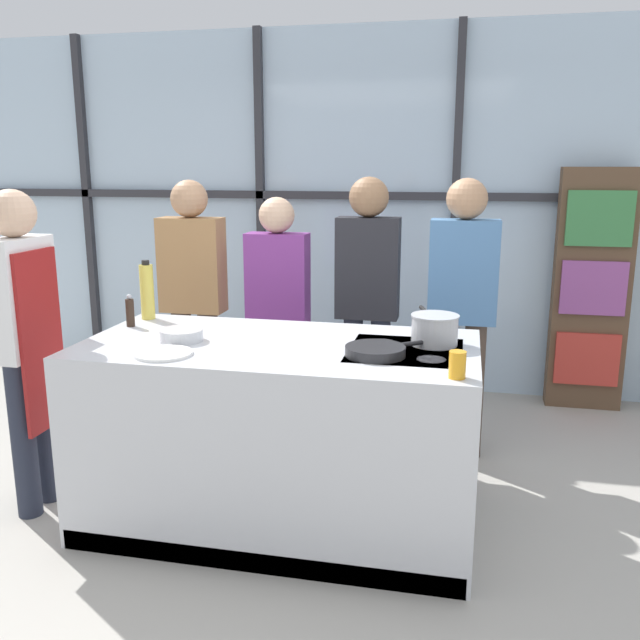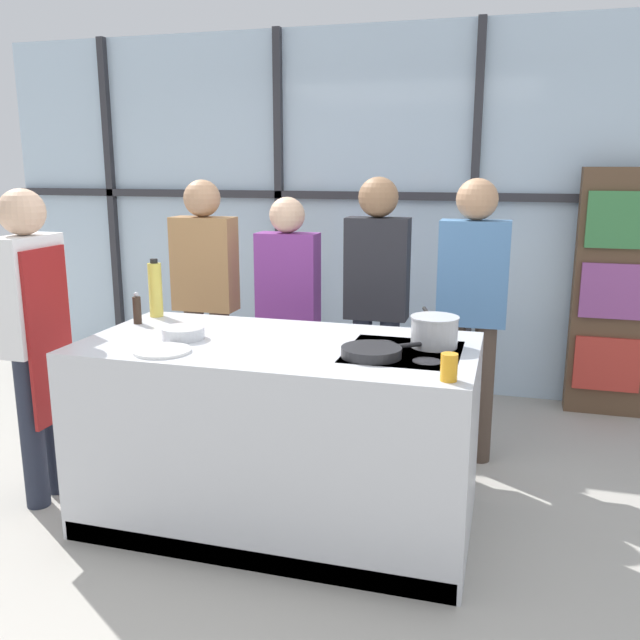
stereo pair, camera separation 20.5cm
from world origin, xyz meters
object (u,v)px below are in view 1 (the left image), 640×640
(saucepan, at_px, (435,329))
(pepper_grinder, at_px, (130,312))
(spectator_far_left, at_px, (193,292))
(juice_glass_near, at_px, (457,365))
(oil_bottle, at_px, (147,291))
(frying_pan, at_px, (377,350))
(spectator_center_left, at_px, (278,305))
(mixing_bowl, at_px, (181,335))
(spectator_center_right, at_px, (367,294))
(spectator_far_right, at_px, (462,300))
(white_plate, at_px, (163,353))
(chef, at_px, (25,331))

(saucepan, xyz_separation_m, pepper_grinder, (-1.59, 0.04, 0.00))
(spectator_far_left, xyz_separation_m, juice_glass_near, (1.70, -1.38, 0.02))
(oil_bottle, bearing_deg, saucepan, -8.18)
(frying_pan, distance_m, oil_bottle, 1.43)
(spectator_center_left, distance_m, mixing_bowl, 1.09)
(frying_pan, height_order, saucepan, saucepan)
(saucepan, bearing_deg, spectator_center_right, 117.03)
(mixing_bowl, bearing_deg, frying_pan, -3.45)
(spectator_center_left, relative_size, spectator_far_right, 0.93)
(pepper_grinder, distance_m, juice_glass_near, 1.79)
(spectator_center_left, height_order, oil_bottle, spectator_center_left)
(saucepan, bearing_deg, white_plate, -159.66)
(spectator_far_left, distance_m, spectator_far_right, 1.71)
(spectator_far_left, relative_size, oil_bottle, 5.13)
(white_plate, bearing_deg, chef, 167.72)
(mixing_bowl, relative_size, oil_bottle, 0.64)
(saucepan, xyz_separation_m, mixing_bowl, (-1.21, -0.19, -0.05))
(oil_bottle, relative_size, juice_glass_near, 2.94)
(spectator_far_left, distance_m, mixing_bowl, 1.14)
(saucepan, xyz_separation_m, juice_glass_near, (0.12, -0.50, -0.02))
(chef, relative_size, frying_pan, 3.96)
(frying_pan, relative_size, white_plate, 1.59)
(spectator_far_left, distance_m, white_plate, 1.38)
(white_plate, distance_m, mixing_bowl, 0.25)
(saucepan, bearing_deg, mixing_bowl, -171.08)
(spectator_far_left, relative_size, white_plate, 6.40)
(saucepan, height_order, pepper_grinder, pepper_grinder)
(spectator_far_left, distance_m, oil_bottle, 0.66)
(spectator_far_left, relative_size, spectator_far_right, 0.99)
(chef, distance_m, oil_bottle, 0.66)
(spectator_far_left, xyz_separation_m, frying_pan, (1.35, -1.13, -0.01))
(spectator_far_left, relative_size, spectator_center_left, 1.06)
(spectator_center_left, bearing_deg, chef, 48.79)
(spectator_far_left, height_order, saucepan, spectator_far_left)
(chef, distance_m, spectator_far_right, 2.42)
(spectator_center_right, xyz_separation_m, spectator_far_right, (0.57, 0.00, -0.01))
(spectator_center_right, bearing_deg, frying_pan, 100.33)
(spectator_center_left, xyz_separation_m, mixing_bowl, (-0.19, -1.07, 0.06))
(chef, height_order, pepper_grinder, chef)
(spectator_center_right, distance_m, saucepan, 0.99)
(chef, xyz_separation_m, frying_pan, (1.77, 0.01, -0.00))
(white_plate, bearing_deg, spectator_center_left, 82.79)
(spectator_far_right, distance_m, oil_bottle, 1.83)
(spectator_center_right, xyz_separation_m, pepper_grinder, (-1.14, -0.84, 0.02))
(spectator_far_right, distance_m, mixing_bowl, 1.70)
(chef, relative_size, spectator_center_left, 1.05)
(spectator_center_right, distance_m, frying_pan, 1.15)
(spectator_center_right, relative_size, white_plate, 6.49)
(spectator_far_right, height_order, juice_glass_near, spectator_far_right)
(oil_bottle, bearing_deg, spectator_far_left, 90.44)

